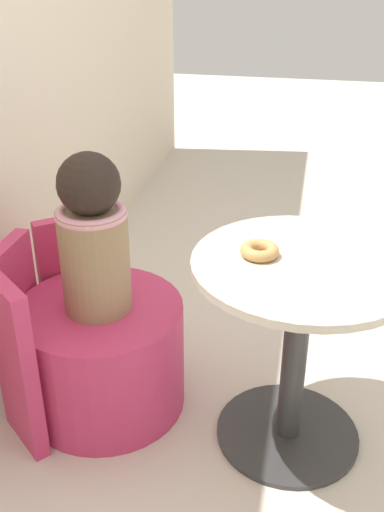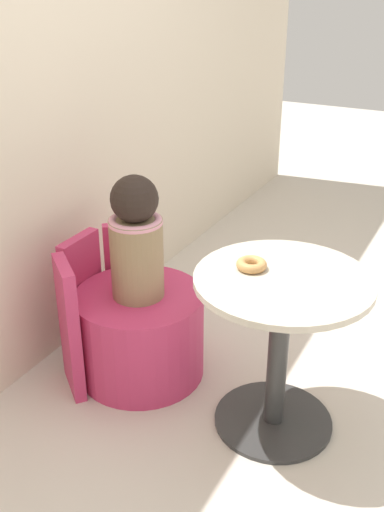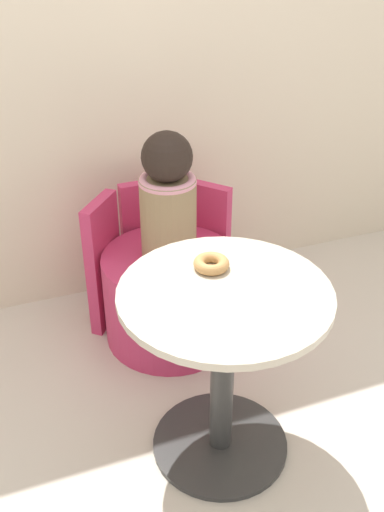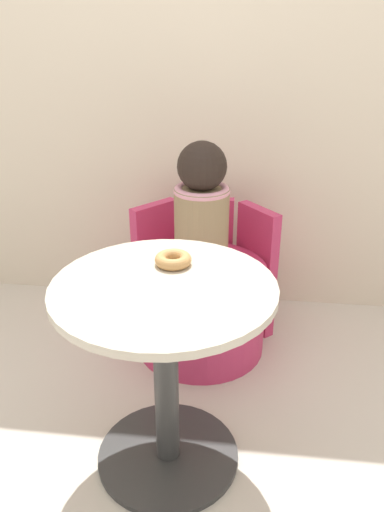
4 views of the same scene
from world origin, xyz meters
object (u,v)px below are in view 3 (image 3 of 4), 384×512
(tub_chair, at_px, (170,296))
(donut, at_px, (211,264))
(round_table, at_px, (223,347))
(child_figure, at_px, (168,200))

(tub_chair, xyz_separation_m, donut, (-0.03, -0.52, 0.48))
(round_table, xyz_separation_m, tub_chair, (0.04, 0.65, -0.24))
(round_table, relative_size, child_figure, 1.25)
(round_table, xyz_separation_m, child_figure, (0.04, 0.65, 0.21))
(tub_chair, distance_m, child_figure, 0.45)
(round_table, distance_m, donut, 0.27)
(child_figure, xyz_separation_m, donut, (-0.03, -0.52, 0.02))
(tub_chair, relative_size, donut, 4.97)
(tub_chair, bearing_deg, child_figure, 180.00)
(donut, bearing_deg, tub_chair, 86.30)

